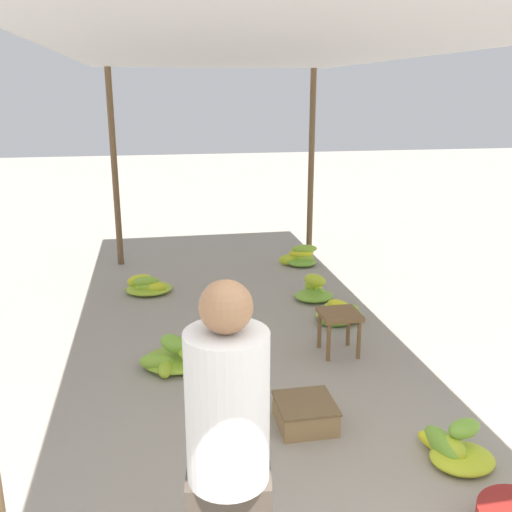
# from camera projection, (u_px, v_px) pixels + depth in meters

# --- Properties ---
(canopy_post_back_left) EXTENTS (0.08, 0.08, 2.52)m
(canopy_post_back_left) POSITION_uv_depth(u_px,v_px,m) (115.00, 170.00, 7.30)
(canopy_post_back_left) COLOR brown
(canopy_post_back_left) RESTS_ON ground
(canopy_post_back_right) EXTENTS (0.08, 0.08, 2.52)m
(canopy_post_back_right) POSITION_uv_depth(u_px,v_px,m) (311.00, 165.00, 7.75)
(canopy_post_back_right) COLOR brown
(canopy_post_back_right) RESTS_ON ground
(canopy_tarp) EXTENTS (3.01, 6.59, 0.04)m
(canopy_tarp) POSITION_uv_depth(u_px,v_px,m) (260.00, 49.00, 4.25)
(canopy_tarp) COLOR #B2B2B7
(canopy_tarp) RESTS_ON canopy_post_front_left
(vendor_foreground) EXTENTS (0.38, 0.38, 1.57)m
(vendor_foreground) POSITION_uv_depth(u_px,v_px,m) (228.00, 458.00, 2.30)
(vendor_foreground) COLOR #4C4238
(vendor_foreground) RESTS_ON ground
(stool) EXTENTS (0.34, 0.34, 0.39)m
(stool) POSITION_uv_depth(u_px,v_px,m) (339.00, 320.00, 4.98)
(stool) COLOR brown
(stool) RESTS_ON ground
(banana_pile_left_0) EXTENTS (0.68, 0.57, 0.30)m
(banana_pile_left_0) POSITION_uv_depth(u_px,v_px,m) (177.00, 357.00, 4.79)
(banana_pile_left_0) COLOR #85BA34
(banana_pile_left_0) RESTS_ON ground
(banana_pile_left_1) EXTENTS (0.54, 0.49, 0.22)m
(banana_pile_left_1) POSITION_uv_depth(u_px,v_px,m) (147.00, 286.00, 6.55)
(banana_pile_left_1) COLOR #AAC82E
(banana_pile_left_1) RESTS_ON ground
(banana_pile_right_0) EXTENTS (0.51, 0.62, 0.21)m
(banana_pile_right_0) POSITION_uv_depth(u_px,v_px,m) (338.00, 313.00, 5.77)
(banana_pile_right_0) COLOR #74B337
(banana_pile_right_0) RESTS_ON ground
(banana_pile_right_1) EXTENTS (0.51, 0.34, 0.29)m
(banana_pile_right_1) POSITION_uv_depth(u_px,v_px,m) (300.00, 257.00, 7.56)
(banana_pile_right_1) COLOR #BFD12A
(banana_pile_right_1) RESTS_ON ground
(banana_pile_right_2) EXTENTS (0.43, 0.46, 0.31)m
(banana_pile_right_2) POSITION_uv_depth(u_px,v_px,m) (315.00, 291.00, 6.35)
(banana_pile_right_2) COLOR #B9CE2B
(banana_pile_right_2) RESTS_ON ground
(banana_pile_right_3) EXTENTS (0.41, 0.47, 0.28)m
(banana_pile_right_3) POSITION_uv_depth(u_px,v_px,m) (454.00, 449.00, 3.56)
(banana_pile_right_3) COLOR #79B536
(banana_pile_right_3) RESTS_ON ground
(crate_near) EXTENTS (0.40, 0.40, 0.18)m
(crate_near) POSITION_uv_depth(u_px,v_px,m) (305.00, 413.00, 3.94)
(crate_near) COLOR #9E7A4C
(crate_near) RESTS_ON ground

